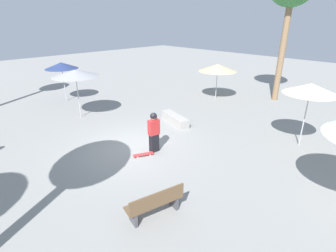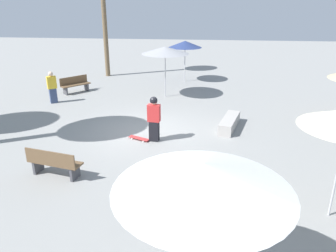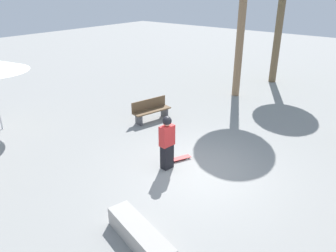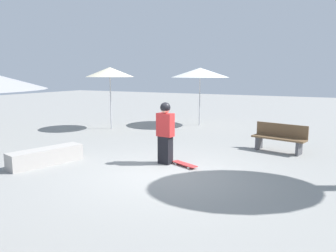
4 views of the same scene
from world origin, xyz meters
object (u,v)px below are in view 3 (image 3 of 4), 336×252
object	(u,v)px
skater_main	(167,141)
bench_far	(151,110)
concrete_ledge	(140,236)
skateboard	(179,159)

from	to	relation	value
skater_main	bench_far	xyz separation A→B (m)	(-2.81, 2.46, -0.46)
skater_main	concrete_ledge	distance (m)	3.22
skater_main	bench_far	distance (m)	3.76
skateboard	concrete_ledge	distance (m)	3.65
skater_main	skateboard	xyz separation A→B (m)	(0.01, 0.56, -0.82)
bench_far	skater_main	bearing A→B (deg)	61.40
skateboard	concrete_ledge	size ratio (longest dim) A/B	0.41
skater_main	skateboard	size ratio (longest dim) A/B	2.01
skater_main	bench_far	size ratio (longest dim) A/B	0.99
skater_main	concrete_ledge	xyz separation A→B (m)	(1.52, -2.76, -0.67)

